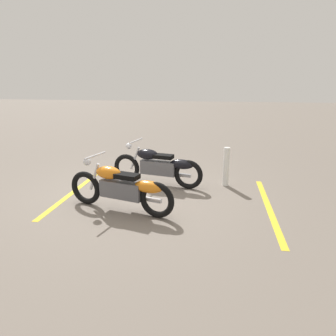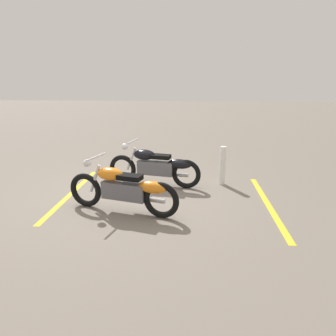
% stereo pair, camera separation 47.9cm
% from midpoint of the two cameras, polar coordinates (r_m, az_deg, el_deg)
% --- Properties ---
extents(ground_plane, '(60.00, 60.00, 0.00)m').
position_cam_midpoint_polar(ground_plane, '(6.65, -9.88, -5.22)').
color(ground_plane, slate).
extents(motorcycle_bright_foreground, '(2.19, 0.77, 1.04)m').
position_cam_midpoint_polar(motorcycle_bright_foreground, '(5.73, -10.48, -3.84)').
color(motorcycle_bright_foreground, black).
rests_on(motorcycle_bright_foreground, ground).
extents(motorcycle_dark_foreground, '(2.21, 0.70, 1.04)m').
position_cam_midpoint_polar(motorcycle_dark_foreground, '(7.11, -4.20, 0.32)').
color(motorcycle_dark_foreground, black).
rests_on(motorcycle_dark_foreground, ground).
extents(bollard_post, '(0.14, 0.14, 0.91)m').
position_cam_midpoint_polar(bollard_post, '(7.25, 8.22, 0.42)').
color(bollard_post, white).
rests_on(bollard_post, ground).
extents(parking_stripe_near, '(0.15, 3.20, 0.01)m').
position_cam_midpoint_polar(parking_stripe_near, '(7.13, -19.26, -4.42)').
color(parking_stripe_near, yellow).
rests_on(parking_stripe_near, ground).
extents(parking_stripe_mid, '(0.15, 3.20, 0.01)m').
position_cam_midpoint_polar(parking_stripe_mid, '(6.39, 16.01, -6.50)').
color(parking_stripe_mid, yellow).
rests_on(parking_stripe_mid, ground).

